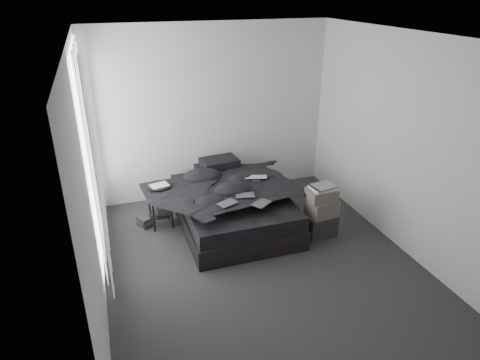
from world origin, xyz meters
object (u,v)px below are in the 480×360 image
object	(u,v)px
bed	(233,216)
side_stand	(160,206)
laptop	(256,174)
box_lower	(319,224)

from	to	relation	value
bed	side_stand	distance (m)	1.01
bed	laptop	distance (m)	0.66
laptop	side_stand	world-z (taller)	laptop
bed	box_lower	bearing A→B (deg)	-31.68
side_stand	box_lower	bearing A→B (deg)	-24.50
laptop	box_lower	size ratio (longest dim) A/B	0.76
laptop	side_stand	bearing A→B (deg)	-171.89
side_stand	box_lower	world-z (taller)	side_stand
laptop	box_lower	xyz separation A→B (m)	(0.66, -0.67, -0.54)
laptop	box_lower	distance (m)	1.09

